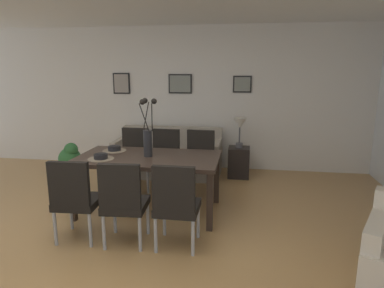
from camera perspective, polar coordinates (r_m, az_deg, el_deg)
ground_plane at (r=3.81m, az=-14.28°, el=-16.63°), size 9.00×9.00×0.00m
back_wall_panel at (r=6.46m, az=-3.45°, el=7.69°), size 9.00×0.10×2.60m
dining_table at (r=4.39m, az=-7.32°, el=-3.00°), size 1.80×0.98×0.74m
dining_chair_near_left at (r=3.84m, az=-19.01°, el=-8.30°), size 0.47×0.47×0.92m
dining_chair_near_right at (r=5.43m, az=-9.86°, el=-1.81°), size 0.47×0.47×0.92m
dining_chair_far_left at (r=3.62m, az=-11.43°, el=-9.10°), size 0.47×0.47×0.92m
dining_chair_far_right at (r=5.26m, az=-4.62°, el=-2.11°), size 0.45×0.45×0.92m
dining_chair_mid_left at (r=3.49m, az=-2.69°, el=-9.70°), size 0.44×0.44×0.92m
dining_chair_mid_right at (r=5.16m, az=1.22°, el=-2.36°), size 0.46×0.46×0.92m
centerpiece_vase at (r=4.31m, az=-7.43°, el=1.58°), size 0.21×0.23×0.73m
placemat_near_left at (r=4.35m, az=-15.01°, el=-2.41°), size 0.32×0.32×0.01m
bowl_near_left at (r=4.34m, az=-15.04°, el=-1.94°), size 0.17×0.17×0.07m
placemat_near_right at (r=4.75m, az=-12.86°, el=-1.09°), size 0.32×0.32×0.01m
bowl_near_right at (r=4.74m, az=-12.88°, el=-0.65°), size 0.17×0.17×0.07m
sofa at (r=6.09m, az=-3.86°, el=-2.36°), size 1.83×0.84×0.80m
side_table at (r=5.93m, az=7.83°, el=-3.03°), size 0.36×0.36×0.52m
table_lamp at (r=5.80m, az=8.01°, el=3.01°), size 0.22×0.22×0.51m
framed_picture_left at (r=6.65m, az=-11.73°, el=9.91°), size 0.32×0.03×0.39m
framed_picture_center at (r=6.34m, az=-1.99°, el=10.04°), size 0.43×0.03×0.35m
framed_picture_right at (r=6.22m, az=8.42°, el=9.88°), size 0.33×0.03×0.30m
potted_plant at (r=5.91m, az=-19.72°, el=-2.59°), size 0.36×0.36×0.67m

